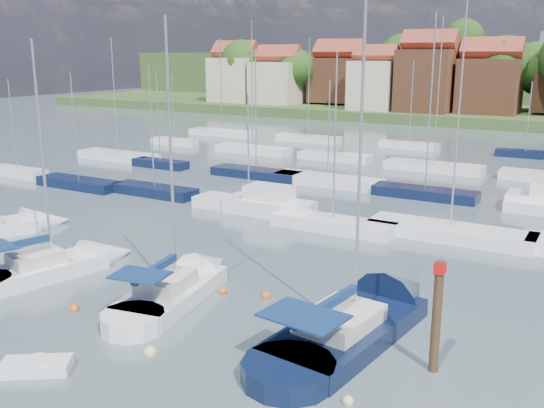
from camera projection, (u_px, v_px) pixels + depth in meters
The scene contains 14 objects.
ground at pixel (415, 176), 60.61m from camera, with size 260.00×260.00×0.00m, color #45575E.
sailboat_left at pixel (63, 266), 34.12m from camera, with size 5.09×10.47×13.83m.
sailboat_centre at pixel (184, 286), 31.24m from camera, with size 4.68×11.27×14.90m.
sailboat_navy at pixel (369, 317), 27.59m from camera, with size 5.30×14.09×18.93m.
sailboat_far at pixel (3, 228), 41.51m from camera, with size 6.77×10.64×13.86m.
tender at pixel (36, 366), 23.48m from camera, with size 2.86×2.50×0.57m.
timber_piling at pixel (435, 339), 23.27m from camera, with size 0.40×0.40×6.75m.
buoy_c at pixel (75, 311), 29.07m from camera, with size 0.46×0.46×0.46m, color #D85914.
buoy_d at pixel (150, 355), 24.86m from camera, with size 0.55×0.55×0.55m, color beige.
buoy_e at pixel (266, 298), 30.60m from camera, with size 0.47×0.47×0.47m, color #D85914.
buoy_f at pixel (348, 404), 21.38m from camera, with size 0.42×0.42×0.42m, color beige.
buoy_g at pixel (223, 293), 31.21m from camera, with size 0.48×0.48×0.48m, color #D85914.
buoy_h at pixel (310, 375), 23.31m from camera, with size 0.45×0.45×0.45m, color beige.
marina_field at pixel (420, 183), 55.50m from camera, with size 79.62×41.41×15.93m.
Camera 1 is at (17.16, -18.71, 12.05)m, focal length 40.00 mm.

